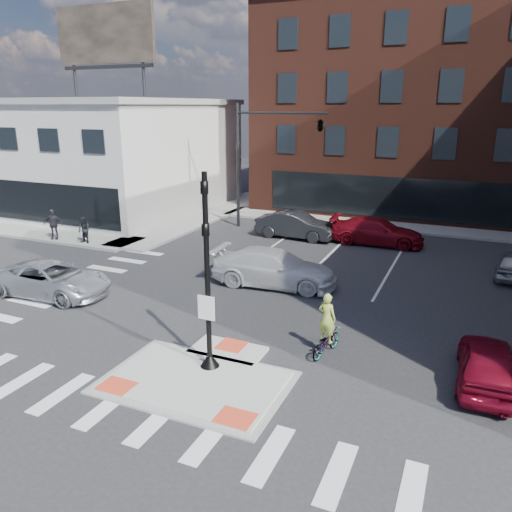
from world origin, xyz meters
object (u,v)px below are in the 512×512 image
at_px(bg_car_red, 377,231).
at_px(cyclist, 326,334).
at_px(silver_suv, 52,279).
at_px(pedestrian_a, 84,230).
at_px(pedestrian_b, 53,224).
at_px(bg_car_dark, 296,225).
at_px(red_sedan, 487,363).
at_px(white_pickup, 274,268).

distance_m(bg_car_red, cyclist, 14.39).
bearing_deg(silver_suv, pedestrian_a, 29.67).
distance_m(pedestrian_a, pedestrian_b, 2.35).
relative_size(bg_car_dark, cyclist, 2.30).
height_order(silver_suv, bg_car_dark, bg_car_dark).
relative_size(red_sedan, white_pickup, 0.70).
bearing_deg(bg_car_red, cyclist, -177.71).
relative_size(silver_suv, red_sedan, 1.32).
relative_size(bg_car_dark, pedestrian_b, 2.71).
distance_m(red_sedan, pedestrian_a, 22.49).
bearing_deg(white_pickup, pedestrian_a, 76.81).
bearing_deg(bg_car_red, bg_car_dark, 94.22).
distance_m(red_sedan, bg_car_red, 15.40).
bearing_deg(silver_suv, bg_car_red, -41.62).
xyz_separation_m(bg_car_red, pedestrian_b, (-17.82, -7.15, 0.27)).
xyz_separation_m(bg_car_dark, pedestrian_b, (-12.98, -6.62, 0.25)).
height_order(silver_suv, white_pickup, white_pickup).
relative_size(white_pickup, cyclist, 2.66).
bearing_deg(cyclist, pedestrian_a, -10.65).
xyz_separation_m(bg_car_dark, cyclist, (5.92, -13.82, -0.09)).
bearing_deg(pedestrian_b, bg_car_dark, 1.02).
distance_m(silver_suv, red_sedan, 17.04).
xyz_separation_m(white_pickup, bg_car_dark, (-1.92, 8.39, -0.02)).
relative_size(pedestrian_a, pedestrian_b, 0.87).
bearing_deg(bg_car_dark, pedestrian_a, 123.77).
height_order(silver_suv, cyclist, cyclist).
bearing_deg(silver_suv, bg_car_dark, -28.19).
relative_size(red_sedan, bg_car_dark, 0.81).
bearing_deg(pedestrian_a, bg_car_dark, 36.38).
bearing_deg(red_sedan, bg_car_dark, -53.20).
bearing_deg(red_sedan, bg_car_red, -68.78).
height_order(bg_car_dark, pedestrian_a, pedestrian_a).
xyz_separation_m(bg_car_red, pedestrian_a, (-15.47, -7.15, 0.15)).
bearing_deg(cyclist, silver_suv, 10.78).
bearing_deg(bg_car_red, pedestrian_a, 112.76).
bearing_deg(pedestrian_a, pedestrian_b, -175.51).
bearing_deg(silver_suv, red_sedan, -93.99).
bearing_deg(pedestrian_b, silver_suv, -71.42).
distance_m(bg_car_red, pedestrian_a, 17.05).
xyz_separation_m(silver_suv, bg_car_dark, (6.33, 13.38, 0.08)).
distance_m(red_sedan, bg_car_dark, 17.40).
distance_m(red_sedan, cyclist, 4.79).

